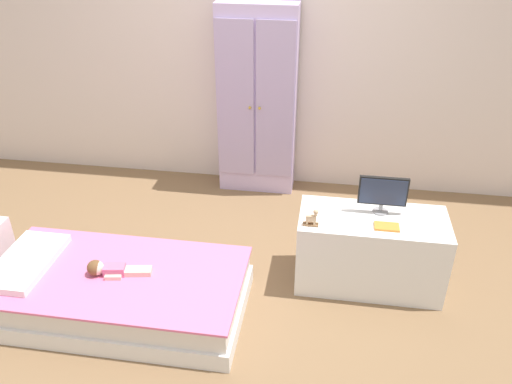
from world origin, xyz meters
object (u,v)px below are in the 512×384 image
(bed, at_px, (119,291))
(book_orange, at_px, (387,227))
(rocking_horse_toy, at_px, (312,218))
(doll, at_px, (107,269))
(tv_stand, at_px, (370,251))
(tv_monitor, at_px, (383,192))
(wardrobe, at_px, (257,102))

(bed, distance_m, book_orange, 1.73)
(rocking_horse_toy, distance_m, book_orange, 0.46)
(doll, distance_m, book_orange, 1.74)
(book_orange, bearing_deg, rocking_horse_toy, -174.45)
(tv_stand, xyz_separation_m, book_orange, (0.07, -0.10, 0.27))
(tv_monitor, xyz_separation_m, book_orange, (0.03, -0.18, -0.14))
(bed, height_order, doll, doll)
(doll, height_order, book_orange, book_orange)
(doll, bearing_deg, tv_stand, 17.87)
(wardrobe, distance_m, tv_monitor, 1.51)
(wardrobe, xyz_separation_m, rocking_horse_toy, (0.55, -1.36, -0.23))
(tv_stand, height_order, book_orange, book_orange)
(tv_monitor, xyz_separation_m, rocking_horse_toy, (-0.43, -0.22, -0.09))
(tv_stand, bearing_deg, bed, -161.90)
(bed, relative_size, wardrobe, 0.99)
(doll, height_order, rocking_horse_toy, rocking_horse_toy)
(tv_monitor, bearing_deg, tv_stand, -118.31)
(tv_stand, bearing_deg, doll, -162.13)
(wardrobe, distance_m, tv_stand, 1.63)
(book_orange, bearing_deg, wardrobe, 127.62)
(bed, bearing_deg, doll, -170.55)
(tv_stand, relative_size, book_orange, 6.24)
(wardrobe, xyz_separation_m, tv_monitor, (0.98, -1.14, -0.14))
(rocking_horse_toy, bearing_deg, wardrobe, 112.18)
(bed, bearing_deg, rocking_horse_toy, 17.30)
(wardrobe, bearing_deg, bed, -109.70)
(doll, xyz_separation_m, tv_stand, (1.61, 0.52, -0.06))
(tv_monitor, relative_size, rocking_horse_toy, 2.63)
(tv_monitor, distance_m, book_orange, 0.23)
(doll, xyz_separation_m, book_orange, (1.68, 0.42, 0.21))
(tv_monitor, distance_m, rocking_horse_toy, 0.49)
(rocking_horse_toy, bearing_deg, tv_stand, 20.49)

